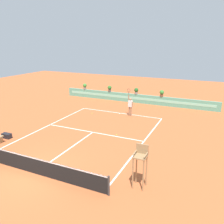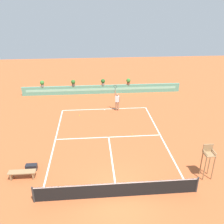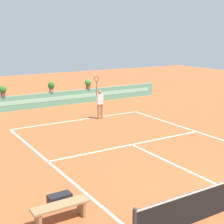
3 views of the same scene
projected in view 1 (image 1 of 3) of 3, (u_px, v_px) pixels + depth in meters
ground_plane at (90, 134)px, 17.52m from camera, size 60.00×60.00×0.00m
court_lines at (95, 131)px, 18.15m from camera, size 8.32×11.94×0.01m
net at (33, 165)px, 12.16m from camera, size 8.92×0.10×1.00m
back_wall_barrier at (135, 98)px, 26.41m from camera, size 18.00×0.21×1.00m
umpire_chair at (141, 161)px, 10.83m from camera, size 0.60×0.60×2.14m
gear_bag at (7, 136)px, 16.75m from camera, size 0.71×0.37×0.36m
tennis_player at (130, 105)px, 21.50m from camera, size 0.61×0.28×2.58m
tennis_ball_near_baseline at (116, 135)px, 17.31m from camera, size 0.07×0.07×0.07m
tennis_ball_mid_court at (92, 113)px, 22.46m from camera, size 0.07×0.07×0.07m
potted_plant_left at (110, 88)px, 27.44m from camera, size 0.48×0.48×0.72m
potted_plant_far_left at (85, 86)px, 28.80m from camera, size 0.48×0.48×0.72m
potted_plant_right at (162, 93)px, 24.95m from camera, size 0.48×0.48×0.72m
potted_plant_centre at (136, 91)px, 26.11m from camera, size 0.48×0.48×0.72m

